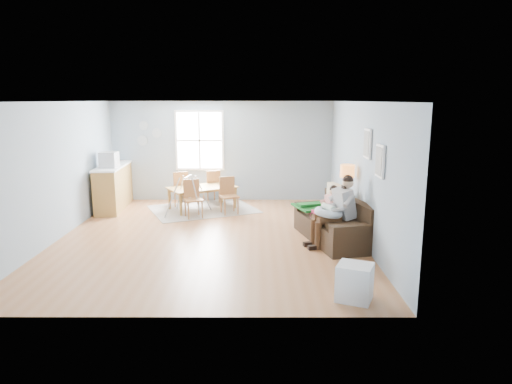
{
  "coord_description": "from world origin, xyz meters",
  "views": [
    {
      "loc": [
        0.95,
        -8.9,
        2.73
      ],
      "look_at": [
        0.94,
        -0.35,
        1.0
      ],
      "focal_mm": 32.0,
      "sensor_mm": 36.0,
      "label": 1
    }
  ],
  "objects_px": {
    "dining_table": "(203,198)",
    "chair_sw": "(193,196)",
    "baby_swing": "(188,198)",
    "monitor": "(109,160)",
    "father": "(336,208)",
    "toddler": "(329,203)",
    "chair_nw": "(180,186)",
    "chair_ne": "(212,184)",
    "counter": "(114,187)",
    "chair_se": "(228,193)",
    "sofa": "(336,226)",
    "floor_lamp": "(347,177)",
    "storage_cube": "(354,282)"
  },
  "relations": [
    {
      "from": "counter",
      "to": "monitor",
      "type": "distance_m",
      "value": 0.83
    },
    {
      "from": "sofa",
      "to": "toddler",
      "type": "bearing_deg",
      "value": 125.27
    },
    {
      "from": "toddler",
      "to": "chair_se",
      "type": "distance_m",
      "value": 2.94
    },
    {
      "from": "chair_se",
      "to": "toddler",
      "type": "bearing_deg",
      "value": -43.54
    },
    {
      "from": "father",
      "to": "monitor",
      "type": "distance_m",
      "value": 5.8
    },
    {
      "from": "chair_nw",
      "to": "dining_table",
      "type": "bearing_deg",
      "value": -30.63
    },
    {
      "from": "chair_sw",
      "to": "chair_ne",
      "type": "height_order",
      "value": "chair_ne"
    },
    {
      "from": "baby_swing",
      "to": "monitor",
      "type": "bearing_deg",
      "value": 171.02
    },
    {
      "from": "monitor",
      "to": "dining_table",
      "type": "bearing_deg",
      "value": 5.71
    },
    {
      "from": "father",
      "to": "counter",
      "type": "bearing_deg",
      "value": 149.37
    },
    {
      "from": "baby_swing",
      "to": "dining_table",
      "type": "bearing_deg",
      "value": 61.57
    },
    {
      "from": "baby_swing",
      "to": "storage_cube",
      "type": "bearing_deg",
      "value": -57.95
    },
    {
      "from": "storage_cube",
      "to": "chair_nw",
      "type": "height_order",
      "value": "chair_nw"
    },
    {
      "from": "monitor",
      "to": "baby_swing",
      "type": "xyz_separation_m",
      "value": [
        1.96,
        -0.31,
        -0.88
      ]
    },
    {
      "from": "counter",
      "to": "monitor",
      "type": "height_order",
      "value": "monitor"
    },
    {
      "from": "dining_table",
      "to": "chair_sw",
      "type": "relative_size",
      "value": 1.84
    },
    {
      "from": "floor_lamp",
      "to": "chair_nw",
      "type": "height_order",
      "value": "floor_lamp"
    },
    {
      "from": "chair_se",
      "to": "chair_sw",
      "type": "bearing_deg",
      "value": -155.99
    },
    {
      "from": "dining_table",
      "to": "chair_nw",
      "type": "relative_size",
      "value": 1.79
    },
    {
      "from": "chair_ne",
      "to": "chair_nw",
      "type": "bearing_deg",
      "value": -155.87
    },
    {
      "from": "toddler",
      "to": "dining_table",
      "type": "height_order",
      "value": "toddler"
    },
    {
      "from": "toddler",
      "to": "chair_sw",
      "type": "height_order",
      "value": "toddler"
    },
    {
      "from": "father",
      "to": "counter",
      "type": "distance_m",
      "value": 5.99
    },
    {
      "from": "chair_sw",
      "to": "monitor",
      "type": "xyz_separation_m",
      "value": [
        -2.09,
        0.52,
        0.8
      ]
    },
    {
      "from": "floor_lamp",
      "to": "sofa",
      "type": "bearing_deg",
      "value": -119.89
    },
    {
      "from": "sofa",
      "to": "monitor",
      "type": "bearing_deg",
      "value": 155.52
    },
    {
      "from": "sofa",
      "to": "baby_swing",
      "type": "xyz_separation_m",
      "value": [
        -3.21,
        2.04,
        0.12
      ]
    },
    {
      "from": "sofa",
      "to": "dining_table",
      "type": "relative_size",
      "value": 1.37
    },
    {
      "from": "sofa",
      "to": "counter",
      "type": "relative_size",
      "value": 1.12
    },
    {
      "from": "storage_cube",
      "to": "chair_sw",
      "type": "distance_m",
      "value": 5.4
    },
    {
      "from": "storage_cube",
      "to": "monitor",
      "type": "xyz_separation_m",
      "value": [
        -4.96,
        5.1,
        1.04
      ]
    },
    {
      "from": "dining_table",
      "to": "counter",
      "type": "distance_m",
      "value": 2.31
    },
    {
      "from": "chair_se",
      "to": "chair_nw",
      "type": "height_order",
      "value": "chair_nw"
    },
    {
      "from": "monitor",
      "to": "counter",
      "type": "bearing_deg",
      "value": 96.27
    },
    {
      "from": "toddler",
      "to": "counter",
      "type": "xyz_separation_m",
      "value": [
        -5.09,
        2.55,
        -0.16
      ]
    },
    {
      "from": "floor_lamp",
      "to": "chair_se",
      "type": "relative_size",
      "value": 1.6
    },
    {
      "from": "chair_sw",
      "to": "chair_ne",
      "type": "distance_m",
      "value": 1.53
    },
    {
      "from": "sofa",
      "to": "dining_table",
      "type": "height_order",
      "value": "sofa"
    },
    {
      "from": "floor_lamp",
      "to": "storage_cube",
      "type": "xyz_separation_m",
      "value": [
        -0.5,
        -3.25,
        -0.93
      ]
    },
    {
      "from": "toddler",
      "to": "chair_se",
      "type": "relative_size",
      "value": 0.96
    },
    {
      "from": "toddler",
      "to": "baby_swing",
      "type": "bearing_deg",
      "value": 148.79
    },
    {
      "from": "chair_ne",
      "to": "monitor",
      "type": "relative_size",
      "value": 2.19
    },
    {
      "from": "dining_table",
      "to": "chair_se",
      "type": "xyz_separation_m",
      "value": [
        0.67,
        -0.38,
        0.22
      ]
    },
    {
      "from": "father",
      "to": "dining_table",
      "type": "xyz_separation_m",
      "value": [
        -2.86,
        2.9,
        -0.44
      ]
    },
    {
      "from": "father",
      "to": "toddler",
      "type": "distance_m",
      "value": 0.5
    },
    {
      "from": "toddler",
      "to": "chair_nw",
      "type": "xyz_separation_m",
      "value": [
        -3.45,
        2.79,
        -0.2
      ]
    },
    {
      "from": "toddler",
      "to": "chair_nw",
      "type": "relative_size",
      "value": 0.94
    },
    {
      "from": "toddler",
      "to": "chair_ne",
      "type": "distance_m",
      "value": 4.11
    },
    {
      "from": "chair_se",
      "to": "monitor",
      "type": "distance_m",
      "value": 3.03
    },
    {
      "from": "chair_sw",
      "to": "chair_se",
      "type": "distance_m",
      "value": 0.9
    }
  ]
}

